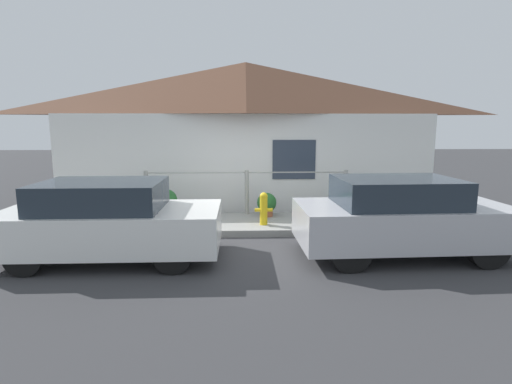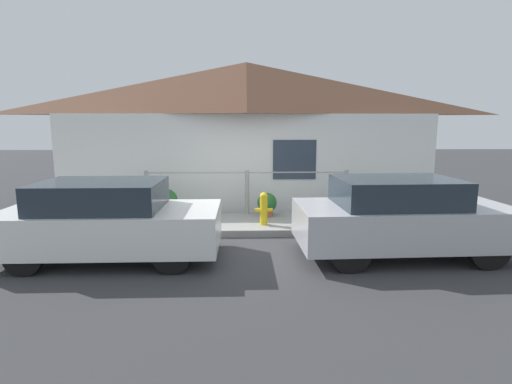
# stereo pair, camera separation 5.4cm
# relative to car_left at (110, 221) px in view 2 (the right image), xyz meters

# --- Properties ---
(ground_plane) EXTENTS (60.00, 60.00, 0.00)m
(ground_plane) POSITION_rel_car_left_xyz_m (2.36, 1.25, -0.68)
(ground_plane) COLOR #38383A
(sidewalk) EXTENTS (24.00, 1.72, 0.15)m
(sidewalk) POSITION_rel_car_left_xyz_m (2.36, 2.11, -0.60)
(sidewalk) COLOR gray
(sidewalk) RESTS_ON ground_plane
(house) EXTENTS (10.13, 2.23, 3.97)m
(house) POSITION_rel_car_left_xyz_m (2.36, 4.49, 2.41)
(house) COLOR white
(house) RESTS_ON ground_plane
(fence) EXTENTS (4.90, 0.10, 1.06)m
(fence) POSITION_rel_car_left_xyz_m (2.36, 2.82, 0.06)
(fence) COLOR #999993
(fence) RESTS_ON sidewalk
(car_left) EXTENTS (3.64, 1.68, 1.35)m
(car_left) POSITION_rel_car_left_xyz_m (0.00, 0.00, 0.00)
(car_left) COLOR white
(car_left) RESTS_ON ground_plane
(car_right) EXTENTS (3.68, 1.75, 1.39)m
(car_right) POSITION_rel_car_left_xyz_m (5.00, -0.00, 0.03)
(car_right) COLOR #B7B7BC
(car_right) RESTS_ON ground_plane
(fire_hydrant) EXTENTS (0.39, 0.17, 0.71)m
(fire_hydrant) POSITION_rel_car_left_xyz_m (2.71, 1.75, -0.16)
(fire_hydrant) COLOR yellow
(fire_hydrant) RESTS_ON sidewalk
(potted_plant_near_hydrant) EXTENTS (0.46, 0.46, 0.56)m
(potted_plant_near_hydrant) POSITION_rel_car_left_xyz_m (2.83, 2.55, -0.23)
(potted_plant_near_hydrant) COLOR #9E5638
(potted_plant_near_hydrant) RESTS_ON sidewalk
(potted_plant_by_fence) EXTENTS (0.55, 0.55, 0.67)m
(potted_plant_by_fence) POSITION_rel_car_left_xyz_m (0.46, 2.53, -0.15)
(potted_plant_by_fence) COLOR brown
(potted_plant_by_fence) RESTS_ON sidewalk
(potted_plant_corner) EXTENTS (0.38, 0.38, 0.50)m
(potted_plant_corner) POSITION_rel_car_left_xyz_m (4.79, 2.57, -0.25)
(potted_plant_corner) COLOR slate
(potted_plant_corner) RESTS_ON sidewalk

